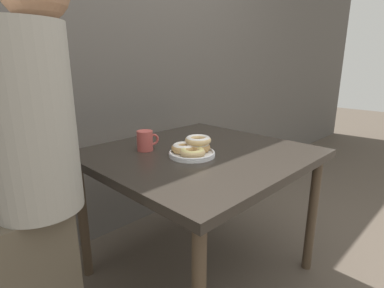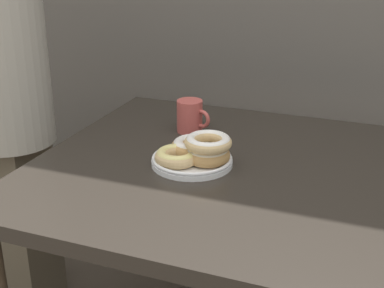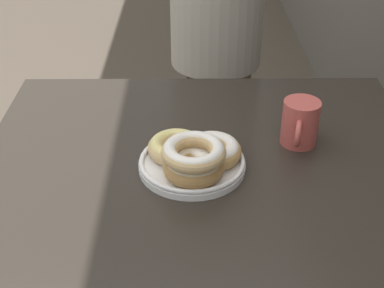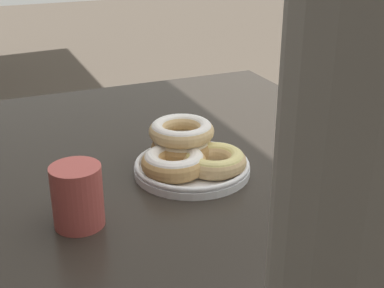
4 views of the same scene
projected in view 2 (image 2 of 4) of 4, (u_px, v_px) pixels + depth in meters
The scene contains 4 objects.
dining_table at pixel (225, 188), 1.48m from camera, with size 1.03×0.97×0.71m.
donut_plate at pixel (196, 152), 1.45m from camera, with size 0.25×0.23×0.09m.
coffee_mug at pixel (190, 116), 1.68m from camera, with size 0.12×0.08×0.10m.
person_figure at pixel (5, 111), 1.74m from camera, with size 0.37×0.28×1.47m.
Camera 2 is at (0.39, -0.88, 1.31)m, focal length 50.00 mm.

